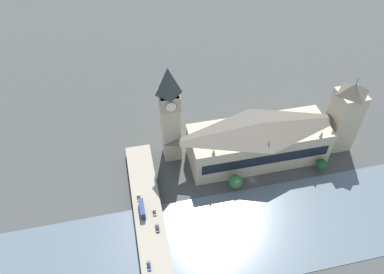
{
  "coord_description": "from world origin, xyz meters",
  "views": [
    {
      "loc": [
        -129.77,
        65.95,
        178.94
      ],
      "look_at": [
        22.79,
        32.48,
        21.58
      ],
      "focal_mm": 35.0,
      "sensor_mm": 36.0,
      "label": 1
    }
  ],
  "objects_px": {
    "clock_tower": "(170,113)",
    "double_decker_bus_mid": "(142,209)",
    "parliament_hall": "(258,141)",
    "road_bridge": "(154,247)",
    "victoria_tower": "(344,116)",
    "car_northbound_tail": "(157,228)",
    "car_southbound_tail": "(139,198)",
    "car_southbound_mid": "(155,212)",
    "car_northbound_lead": "(149,266)"
  },
  "relations": [
    {
      "from": "clock_tower",
      "to": "car_northbound_lead",
      "type": "bearing_deg",
      "value": 161.68
    },
    {
      "from": "double_decker_bus_mid",
      "to": "car_northbound_lead",
      "type": "distance_m",
      "value": 32.18
    },
    {
      "from": "double_decker_bus_mid",
      "to": "car_northbound_lead",
      "type": "bearing_deg",
      "value": 178.59
    },
    {
      "from": "road_bridge",
      "to": "car_northbound_tail",
      "type": "distance_m",
      "value": 10.26
    },
    {
      "from": "parliament_hall",
      "to": "double_decker_bus_mid",
      "type": "distance_m",
      "value": 81.45
    },
    {
      "from": "double_decker_bus_mid",
      "to": "car_southbound_mid",
      "type": "bearing_deg",
      "value": -111.68
    },
    {
      "from": "parliament_hall",
      "to": "victoria_tower",
      "type": "height_order",
      "value": "victoria_tower"
    },
    {
      "from": "victoria_tower",
      "to": "car_northbound_lead",
      "type": "height_order",
      "value": "victoria_tower"
    },
    {
      "from": "car_northbound_lead",
      "to": "car_southbound_mid",
      "type": "height_order",
      "value": "car_northbound_lead"
    },
    {
      "from": "clock_tower",
      "to": "double_decker_bus_mid",
      "type": "xyz_separation_m",
      "value": [
        -42.63,
        23.95,
        -27.15
      ]
    },
    {
      "from": "parliament_hall",
      "to": "clock_tower",
      "type": "height_order",
      "value": "clock_tower"
    },
    {
      "from": "double_decker_bus_mid",
      "to": "car_northbound_tail",
      "type": "bearing_deg",
      "value": -152.84
    },
    {
      "from": "road_bridge",
      "to": "double_decker_bus_mid",
      "type": "bearing_deg",
      "value": 7.55
    },
    {
      "from": "car_northbound_tail",
      "to": "parliament_hall",
      "type": "bearing_deg",
      "value": -59.04
    },
    {
      "from": "victoria_tower",
      "to": "car_northbound_tail",
      "type": "bearing_deg",
      "value": 108.64
    },
    {
      "from": "car_northbound_tail",
      "to": "car_southbound_tail",
      "type": "distance_m",
      "value": 22.68
    },
    {
      "from": "double_decker_bus_mid",
      "to": "car_northbound_lead",
      "type": "relative_size",
      "value": 2.34
    },
    {
      "from": "road_bridge",
      "to": "double_decker_bus_mid",
      "type": "xyz_separation_m",
      "value": [
        21.93,
        2.9,
        3.81
      ]
    },
    {
      "from": "parliament_hall",
      "to": "road_bridge",
      "type": "distance_m",
      "value": 89.6
    },
    {
      "from": "double_decker_bus_mid",
      "to": "clock_tower",
      "type": "bearing_deg",
      "value": -29.33
    },
    {
      "from": "car_northbound_lead",
      "to": "car_southbound_tail",
      "type": "bearing_deg",
      "value": 0.16
    },
    {
      "from": "victoria_tower",
      "to": "car_southbound_tail",
      "type": "xyz_separation_m",
      "value": [
        -20.21,
        130.88,
        -18.51
      ]
    },
    {
      "from": "car_northbound_tail",
      "to": "car_southbound_mid",
      "type": "bearing_deg",
      "value": 0.45
    },
    {
      "from": "clock_tower",
      "to": "car_southbound_mid",
      "type": "bearing_deg",
      "value": 158.64
    },
    {
      "from": "car_northbound_lead",
      "to": "car_northbound_tail",
      "type": "relative_size",
      "value": 1.01
    },
    {
      "from": "parliament_hall",
      "to": "car_northbound_tail",
      "type": "bearing_deg",
      "value": 120.96
    },
    {
      "from": "car_northbound_tail",
      "to": "car_southbound_mid",
      "type": "distance_m",
      "value": 9.93
    },
    {
      "from": "victoria_tower",
      "to": "car_northbound_lead",
      "type": "bearing_deg",
      "value": 115.14
    },
    {
      "from": "victoria_tower",
      "to": "clock_tower",
      "type": "bearing_deg",
      "value": 82.81
    },
    {
      "from": "car_northbound_tail",
      "to": "road_bridge",
      "type": "bearing_deg",
      "value": 159.9
    },
    {
      "from": "car_northbound_tail",
      "to": "double_decker_bus_mid",
      "type": "bearing_deg",
      "value": 27.16
    },
    {
      "from": "parliament_hall",
      "to": "double_decker_bus_mid",
      "type": "bearing_deg",
      "value": 111.08
    },
    {
      "from": "car_southbound_mid",
      "to": "parliament_hall",
      "type": "bearing_deg",
      "value": -65.47
    },
    {
      "from": "clock_tower",
      "to": "car_southbound_tail",
      "type": "xyz_separation_m",
      "value": [
        -33.59,
        24.86,
        -29.22
      ]
    },
    {
      "from": "victoria_tower",
      "to": "car_southbound_mid",
      "type": "distance_m",
      "value": 129.03
    },
    {
      "from": "car_northbound_lead",
      "to": "car_southbound_tail",
      "type": "height_order",
      "value": "car_southbound_tail"
    },
    {
      "from": "clock_tower",
      "to": "car_southbound_tail",
      "type": "height_order",
      "value": "clock_tower"
    },
    {
      "from": "road_bridge",
      "to": "victoria_tower",
      "type": "bearing_deg",
      "value": -68.06
    },
    {
      "from": "clock_tower",
      "to": "victoria_tower",
      "type": "distance_m",
      "value": 107.4
    },
    {
      "from": "double_decker_bus_mid",
      "to": "car_northbound_tail",
      "type": "relative_size",
      "value": 2.38
    },
    {
      "from": "parliament_hall",
      "to": "car_southbound_tail",
      "type": "relative_size",
      "value": 19.19
    },
    {
      "from": "car_southbound_mid",
      "to": "car_northbound_tail",
      "type": "bearing_deg",
      "value": -179.55
    },
    {
      "from": "victoria_tower",
      "to": "car_southbound_tail",
      "type": "relative_size",
      "value": 12.1
    },
    {
      "from": "road_bridge",
      "to": "car_northbound_tail",
      "type": "height_order",
      "value": "car_northbound_tail"
    },
    {
      "from": "victoria_tower",
      "to": "car_southbound_mid",
      "type": "bearing_deg",
      "value": 104.4
    },
    {
      "from": "clock_tower",
      "to": "victoria_tower",
      "type": "height_order",
      "value": "clock_tower"
    },
    {
      "from": "clock_tower",
      "to": "road_bridge",
      "type": "xyz_separation_m",
      "value": [
        -64.56,
        21.05,
        -30.96
      ]
    },
    {
      "from": "victoria_tower",
      "to": "road_bridge",
      "type": "bearing_deg",
      "value": 111.94
    },
    {
      "from": "victoria_tower",
      "to": "car_southbound_tail",
      "type": "bearing_deg",
      "value": 98.78
    },
    {
      "from": "parliament_hall",
      "to": "double_decker_bus_mid",
      "type": "relative_size",
      "value": 7.57
    }
  ]
}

